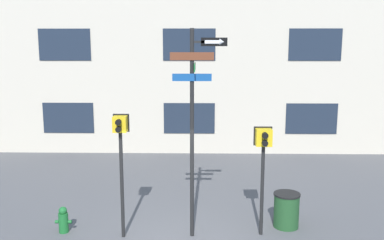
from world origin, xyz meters
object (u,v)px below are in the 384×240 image
(street_sign_pole, at_px, (194,115))
(pedestrian_signal_left, at_px, (121,144))
(pedestrian_signal_right, at_px, (263,151))
(trash_bin, at_px, (286,210))
(fire_hydrant, at_px, (63,220))

(street_sign_pole, relative_size, pedestrian_signal_left, 1.65)
(pedestrian_signal_right, xyz_separation_m, trash_bin, (0.66, 0.44, -1.58))
(pedestrian_signal_left, distance_m, fire_hydrant, 2.37)
(trash_bin, bearing_deg, fire_hydrant, -175.49)
(fire_hydrant, bearing_deg, street_sign_pole, -2.27)
(trash_bin, bearing_deg, street_sign_pole, -166.31)
(street_sign_pole, height_order, fire_hydrant, street_sign_pole)
(street_sign_pole, relative_size, pedestrian_signal_right, 1.86)
(pedestrian_signal_left, relative_size, trash_bin, 3.36)
(pedestrian_signal_right, bearing_deg, trash_bin, 33.42)
(street_sign_pole, distance_m, pedestrian_signal_left, 1.74)
(pedestrian_signal_right, xyz_separation_m, fire_hydrant, (-4.59, 0.02, -1.70))
(pedestrian_signal_left, xyz_separation_m, trash_bin, (3.82, 0.62, -1.75))
(pedestrian_signal_right, distance_m, trash_bin, 1.76)
(fire_hydrant, distance_m, trash_bin, 5.27)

